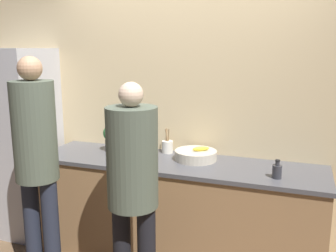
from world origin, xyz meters
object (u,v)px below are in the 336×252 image
(utensil_crock, at_px, (167,146))
(cup_black, at_px, (137,155))
(refrigerator, at_px, (15,142))
(fruit_bowl, at_px, (196,155))
(person_left, at_px, (36,155))
(potted_plant, at_px, (112,137))
(bottle_dark, at_px, (277,171))
(person_center, at_px, (133,179))

(utensil_crock, xyz_separation_m, cup_black, (-0.17, -0.30, -0.02))
(refrigerator, height_order, fruit_bowl, refrigerator)
(person_left, xyz_separation_m, potted_plant, (0.23, 0.77, -0.01))
(refrigerator, bearing_deg, cup_black, -4.02)
(fruit_bowl, bearing_deg, utensil_crock, 157.47)
(refrigerator, height_order, person_left, refrigerator)
(person_left, distance_m, utensil_crock, 1.16)
(refrigerator, relative_size, cup_black, 22.10)
(person_left, relative_size, utensil_crock, 7.91)
(bottle_dark, distance_m, cup_black, 1.17)
(cup_black, xyz_separation_m, potted_plant, (-0.34, 0.18, 0.09))
(cup_black, bearing_deg, potted_plant, 151.68)
(utensil_crock, bearing_deg, potted_plant, -167.18)
(utensil_crock, xyz_separation_m, bottle_dark, (1.00, -0.37, -0.01))
(person_left, height_order, bottle_dark, person_left)
(person_center, xyz_separation_m, utensil_crock, (-0.08, 0.93, -0.01))
(bottle_dark, bearing_deg, fruit_bowl, 160.82)
(refrigerator, bearing_deg, person_left, -39.59)
(person_left, distance_m, person_center, 0.83)
(refrigerator, xyz_separation_m, cup_black, (1.40, -0.10, 0.03))
(utensil_crock, height_order, cup_black, utensil_crock)
(utensil_crock, relative_size, bottle_dark, 1.61)
(bottle_dark, bearing_deg, person_center, -148.53)
(person_center, relative_size, fruit_bowl, 4.56)
(bottle_dark, bearing_deg, person_left, -163.50)
(person_center, height_order, bottle_dark, person_center)
(person_center, distance_m, fruit_bowl, 0.83)
(refrigerator, height_order, utensil_crock, refrigerator)
(person_left, distance_m, potted_plant, 0.80)
(fruit_bowl, bearing_deg, person_center, -105.62)
(cup_black, distance_m, potted_plant, 0.40)
(person_center, xyz_separation_m, potted_plant, (-0.59, 0.81, 0.07))
(fruit_bowl, distance_m, bottle_dark, 0.73)
(refrigerator, bearing_deg, potted_plant, 4.63)
(bottle_dark, height_order, potted_plant, potted_plant)
(person_left, height_order, utensil_crock, person_left)
(person_center, distance_m, utensil_crock, 0.93)
(refrigerator, distance_m, fruit_bowl, 1.88)
(fruit_bowl, xyz_separation_m, potted_plant, (-0.82, 0.01, 0.09))
(person_left, height_order, fruit_bowl, person_left)
(bottle_dark, bearing_deg, refrigerator, 176.31)
(refrigerator, relative_size, utensil_crock, 8.14)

